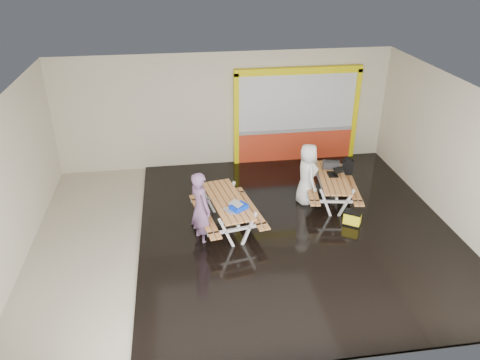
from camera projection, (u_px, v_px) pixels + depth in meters
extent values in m
cube|color=beige|center=(245.00, 234.00, 11.18)|extent=(10.00, 8.00, 0.01)
cube|color=white|center=(246.00, 92.00, 9.56)|extent=(10.00, 8.00, 0.01)
cube|color=beige|center=(225.00, 111.00, 13.89)|extent=(10.00, 0.01, 3.50)
cube|color=beige|center=(288.00, 286.00, 6.85)|extent=(10.00, 0.01, 3.50)
cube|color=beige|center=(11.00, 184.00, 9.72)|extent=(0.01, 8.00, 3.50)
cube|color=beige|center=(453.00, 155.00, 11.01)|extent=(0.01, 8.00, 3.50)
cube|color=black|center=(296.00, 229.00, 11.33)|extent=(7.50, 7.98, 0.05)
cube|color=red|center=(295.00, 146.00, 14.68)|extent=(3.60, 0.12, 1.00)
cube|color=gray|center=(296.00, 130.00, 14.44)|extent=(3.60, 0.14, 0.10)
cube|color=silver|center=(297.00, 102.00, 14.02)|extent=(3.60, 0.08, 1.72)
cube|color=yellow|center=(236.00, 121.00, 13.99)|extent=(0.14, 0.16, 2.90)
cube|color=yellow|center=(355.00, 115.00, 14.47)|extent=(0.14, 0.16, 2.90)
cube|color=yellow|center=(299.00, 71.00, 13.56)|extent=(3.88, 0.16, 0.20)
cube|color=tan|center=(215.00, 202.00, 10.91)|extent=(0.50, 2.06, 0.04)
cube|color=tan|center=(221.00, 201.00, 10.95)|extent=(0.50, 2.06, 0.04)
cube|color=tan|center=(227.00, 200.00, 10.99)|extent=(0.50, 2.06, 0.04)
cube|color=tan|center=(233.00, 199.00, 11.03)|extent=(0.50, 2.06, 0.04)
cube|color=tan|center=(239.00, 198.00, 11.08)|extent=(0.50, 2.06, 0.04)
cube|color=white|center=(226.00, 233.00, 10.42)|extent=(0.39, 0.13, 0.83)
cube|color=white|center=(249.00, 229.00, 10.58)|extent=(0.39, 0.13, 0.83)
cube|color=white|center=(238.00, 229.00, 10.48)|extent=(1.41, 0.32, 0.06)
cube|color=white|center=(238.00, 219.00, 10.35)|extent=(0.70, 0.19, 0.06)
cube|color=white|center=(208.00, 200.00, 11.75)|extent=(0.39, 0.13, 0.83)
cube|color=white|center=(228.00, 197.00, 11.90)|extent=(0.39, 0.13, 0.83)
cube|color=white|center=(218.00, 197.00, 11.80)|extent=(1.41, 0.32, 0.06)
cube|color=white|center=(218.00, 187.00, 11.68)|extent=(0.70, 0.19, 0.06)
cube|color=white|center=(227.00, 208.00, 11.09)|extent=(0.37, 1.68, 0.06)
cube|color=tan|center=(202.00, 216.00, 10.95)|extent=(0.49, 2.06, 0.04)
cube|color=tan|center=(207.00, 215.00, 10.99)|extent=(0.49, 2.06, 0.04)
cube|color=tan|center=(247.00, 208.00, 11.28)|extent=(0.49, 2.06, 0.04)
cube|color=tan|center=(252.00, 207.00, 11.32)|extent=(0.49, 2.06, 0.04)
cube|color=tan|center=(322.00, 177.00, 12.15)|extent=(0.44, 1.96, 0.04)
cube|color=tan|center=(327.00, 177.00, 12.15)|extent=(0.44, 1.96, 0.04)
cube|color=tan|center=(332.00, 177.00, 12.15)|extent=(0.44, 1.96, 0.04)
cube|color=tan|center=(338.00, 177.00, 12.15)|extent=(0.44, 1.96, 0.04)
cube|color=tan|center=(343.00, 177.00, 12.15)|extent=(0.44, 1.96, 0.04)
cube|color=white|center=(326.00, 203.00, 11.65)|extent=(0.37, 0.12, 0.79)
cube|color=white|center=(346.00, 203.00, 11.64)|extent=(0.37, 0.12, 0.79)
cube|color=white|center=(336.00, 202.00, 11.63)|extent=(1.34, 0.28, 0.06)
cube|color=white|center=(337.00, 193.00, 11.51)|extent=(0.67, 0.17, 0.06)
cube|color=white|center=(318.00, 176.00, 12.98)|extent=(0.37, 0.12, 0.79)
cube|color=white|center=(336.00, 176.00, 12.97)|extent=(0.37, 0.12, 0.79)
cube|color=white|center=(327.00, 175.00, 12.95)|extent=(1.34, 0.28, 0.06)
cube|color=white|center=(328.00, 166.00, 12.84)|extent=(0.67, 0.17, 0.06)
cube|color=white|center=(332.00, 184.00, 12.24)|extent=(0.32, 1.60, 0.06)
cube|color=tan|center=(309.00, 187.00, 12.30)|extent=(0.44, 1.96, 0.04)
cube|color=tan|center=(314.00, 187.00, 12.29)|extent=(0.44, 1.96, 0.04)
cube|color=tan|center=(349.00, 187.00, 12.28)|extent=(0.44, 1.96, 0.04)
cube|color=tan|center=(354.00, 187.00, 12.28)|extent=(0.44, 1.96, 0.04)
imported|color=slate|center=(201.00, 208.00, 10.56)|extent=(0.68, 0.78, 1.79)
imported|color=white|center=(307.00, 175.00, 12.15)|extent=(0.59, 0.86, 1.70)
cube|color=silver|center=(231.00, 210.00, 10.54)|extent=(0.36, 0.40, 0.02)
cube|color=silver|center=(236.00, 204.00, 10.56)|extent=(0.35, 0.39, 0.06)
cube|color=silver|center=(235.00, 204.00, 10.56)|extent=(0.30, 0.34, 0.05)
cube|color=black|center=(332.00, 174.00, 12.23)|extent=(0.29, 0.38, 0.02)
cube|color=black|center=(339.00, 170.00, 12.18)|extent=(0.27, 0.37, 0.07)
cube|color=silver|center=(338.00, 170.00, 12.18)|extent=(0.23, 0.33, 0.06)
cube|color=#0831D1|center=(239.00, 207.00, 10.57)|extent=(0.46, 0.43, 0.11)
cube|color=black|center=(331.00, 165.00, 12.55)|extent=(0.48, 0.31, 0.20)
cylinder|color=black|center=(331.00, 160.00, 12.48)|extent=(0.33, 0.10, 0.03)
cube|color=black|center=(347.00, 168.00, 12.86)|extent=(0.33, 0.25, 0.43)
cylinder|color=black|center=(348.00, 160.00, 12.75)|extent=(0.23, 0.23, 0.11)
cube|color=black|center=(320.00, 199.00, 12.42)|extent=(0.48, 0.39, 0.16)
cube|color=black|center=(352.00, 224.00, 11.44)|extent=(0.50, 0.46, 0.04)
cube|color=yellow|center=(352.00, 218.00, 11.37)|extent=(0.47, 0.43, 0.31)
cube|color=black|center=(353.00, 212.00, 11.29)|extent=(0.50, 0.46, 0.03)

